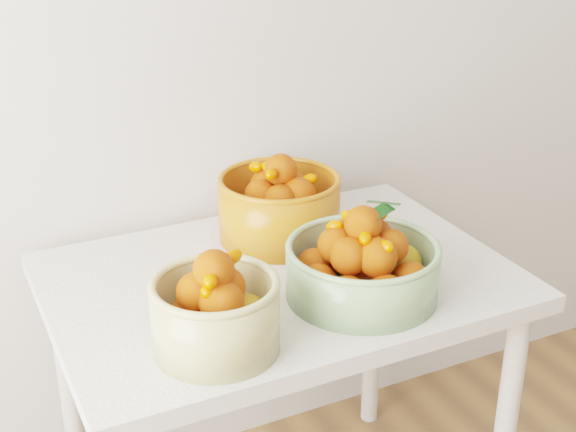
% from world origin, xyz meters
% --- Properties ---
extents(table, '(1.00, 0.70, 0.75)m').
position_xyz_m(table, '(-0.24, 1.60, 0.65)').
color(table, silver).
rests_on(table, ground).
extents(bowl_cream, '(0.26, 0.26, 0.21)m').
position_xyz_m(bowl_cream, '(-0.47, 1.39, 0.83)').
color(bowl_cream, tan).
rests_on(bowl_cream, table).
extents(bowl_green, '(0.35, 0.35, 0.21)m').
position_xyz_m(bowl_green, '(-0.12, 1.44, 0.82)').
color(bowl_green, '#86AB75').
rests_on(bowl_green, table).
extents(bowl_orange, '(0.36, 0.36, 0.21)m').
position_xyz_m(bowl_orange, '(-0.16, 1.77, 0.83)').
color(bowl_orange, '#C05D17').
rests_on(bowl_orange, table).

